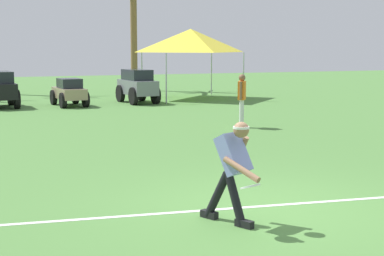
{
  "coord_description": "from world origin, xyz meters",
  "views": [
    {
      "loc": [
        -4.08,
        -7.4,
        2.37
      ],
      "look_at": [
        -0.26,
        2.42,
        0.9
      ],
      "focal_mm": 55.0,
      "sensor_mm": 36.0,
      "label": 1
    }
  ],
  "objects_px": {
    "teammate_near_sideline": "(242,96)",
    "parked_car_slot_c": "(69,92)",
    "parked_car_slot_d": "(137,85)",
    "event_tent": "(191,41)",
    "frisbee_thrower": "(233,166)",
    "parked_car_slot_b": "(0,88)",
    "palm_tree_right_of_centre": "(134,23)",
    "frisbee_in_flight": "(250,186)"
  },
  "relations": [
    {
      "from": "parked_car_slot_c",
      "to": "parked_car_slot_d",
      "type": "height_order",
      "value": "parked_car_slot_d"
    },
    {
      "from": "parked_car_slot_d",
      "to": "frisbee_thrower",
      "type": "bearing_deg",
      "value": -101.84
    },
    {
      "from": "palm_tree_right_of_centre",
      "to": "event_tent",
      "type": "relative_size",
      "value": 1.59
    },
    {
      "from": "parked_car_slot_b",
      "to": "teammate_near_sideline",
      "type": "bearing_deg",
      "value": -54.0
    },
    {
      "from": "parked_car_slot_d",
      "to": "palm_tree_right_of_centre",
      "type": "xyz_separation_m",
      "value": [
        1.85,
        6.99,
        2.84
      ]
    },
    {
      "from": "parked_car_slot_d",
      "to": "palm_tree_right_of_centre",
      "type": "relative_size",
      "value": 0.41
    },
    {
      "from": "parked_car_slot_d",
      "to": "palm_tree_right_of_centre",
      "type": "height_order",
      "value": "palm_tree_right_of_centre"
    },
    {
      "from": "parked_car_slot_b",
      "to": "event_tent",
      "type": "bearing_deg",
      "value": 6.22
    },
    {
      "from": "frisbee_thrower",
      "to": "teammate_near_sideline",
      "type": "xyz_separation_m",
      "value": [
        4.29,
        8.49,
        0.15
      ]
    },
    {
      "from": "frisbee_thrower",
      "to": "teammate_near_sideline",
      "type": "relative_size",
      "value": 0.9
    },
    {
      "from": "teammate_near_sideline",
      "to": "event_tent",
      "type": "height_order",
      "value": "event_tent"
    },
    {
      "from": "palm_tree_right_of_centre",
      "to": "event_tent",
      "type": "bearing_deg",
      "value": -80.58
    },
    {
      "from": "parked_car_slot_b",
      "to": "parked_car_slot_c",
      "type": "relative_size",
      "value": 1.07
    },
    {
      "from": "frisbee_in_flight",
      "to": "palm_tree_right_of_centre",
      "type": "height_order",
      "value": "palm_tree_right_of_centre"
    },
    {
      "from": "frisbee_in_flight",
      "to": "parked_car_slot_c",
      "type": "bearing_deg",
      "value": 87.86
    },
    {
      "from": "palm_tree_right_of_centre",
      "to": "event_tent",
      "type": "height_order",
      "value": "palm_tree_right_of_centre"
    },
    {
      "from": "parked_car_slot_b",
      "to": "palm_tree_right_of_centre",
      "type": "xyz_separation_m",
      "value": [
        7.33,
        6.8,
        2.84
      ]
    },
    {
      "from": "frisbee_thrower",
      "to": "palm_tree_right_of_centre",
      "type": "relative_size",
      "value": 0.24
    },
    {
      "from": "teammate_near_sideline",
      "to": "parked_car_slot_c",
      "type": "relative_size",
      "value": 0.69
    },
    {
      "from": "frisbee_in_flight",
      "to": "palm_tree_right_of_centre",
      "type": "distance_m",
      "value": 25.12
    },
    {
      "from": "frisbee_in_flight",
      "to": "palm_tree_right_of_centre",
      "type": "xyz_separation_m",
      "value": [
        5.37,
        24.36,
        2.95
      ]
    },
    {
      "from": "parked_car_slot_b",
      "to": "parked_car_slot_c",
      "type": "xyz_separation_m",
      "value": [
        2.59,
        -0.43,
        -0.18
      ]
    },
    {
      "from": "frisbee_in_flight",
      "to": "parked_car_slot_b",
      "type": "relative_size",
      "value": 0.14
    },
    {
      "from": "frisbee_thrower",
      "to": "parked_car_slot_d",
      "type": "xyz_separation_m",
      "value": [
        3.54,
        16.88,
        -0.05
      ]
    },
    {
      "from": "parked_car_slot_b",
      "to": "event_tent",
      "type": "relative_size",
      "value": 0.65
    },
    {
      "from": "parked_car_slot_c",
      "to": "parked_car_slot_d",
      "type": "xyz_separation_m",
      "value": [
        2.89,
        0.24,
        0.18
      ]
    },
    {
      "from": "teammate_near_sideline",
      "to": "palm_tree_right_of_centre",
      "type": "xyz_separation_m",
      "value": [
        1.1,
        15.38,
        2.64
      ]
    },
    {
      "from": "parked_car_slot_b",
      "to": "palm_tree_right_of_centre",
      "type": "height_order",
      "value": "palm_tree_right_of_centre"
    },
    {
      "from": "frisbee_thrower",
      "to": "frisbee_in_flight",
      "type": "bearing_deg",
      "value": -88.65
    },
    {
      "from": "frisbee_in_flight",
      "to": "event_tent",
      "type": "bearing_deg",
      "value": 71.01
    },
    {
      "from": "teammate_near_sideline",
      "to": "palm_tree_right_of_centre",
      "type": "bearing_deg",
      "value": 85.92
    },
    {
      "from": "parked_car_slot_d",
      "to": "event_tent",
      "type": "relative_size",
      "value": 0.65
    },
    {
      "from": "parked_car_slot_d",
      "to": "event_tent",
      "type": "xyz_separation_m",
      "value": [
        2.83,
        1.09,
        1.87
      ]
    },
    {
      "from": "frisbee_thrower",
      "to": "teammate_near_sideline",
      "type": "bearing_deg",
      "value": 63.19
    },
    {
      "from": "parked_car_slot_b",
      "to": "parked_car_slot_d",
      "type": "relative_size",
      "value": 0.99
    },
    {
      "from": "parked_car_slot_c",
      "to": "palm_tree_right_of_centre",
      "type": "xyz_separation_m",
      "value": [
        4.73,
        7.23,
        3.01
      ]
    },
    {
      "from": "frisbee_thrower",
      "to": "parked_car_slot_c",
      "type": "height_order",
      "value": "frisbee_thrower"
    },
    {
      "from": "parked_car_slot_d",
      "to": "parked_car_slot_c",
      "type": "bearing_deg",
      "value": -175.24
    },
    {
      "from": "parked_car_slot_d",
      "to": "event_tent",
      "type": "height_order",
      "value": "event_tent"
    },
    {
      "from": "teammate_near_sideline",
      "to": "event_tent",
      "type": "relative_size",
      "value": 0.42
    },
    {
      "from": "frisbee_in_flight",
      "to": "teammate_near_sideline",
      "type": "height_order",
      "value": "teammate_near_sideline"
    },
    {
      "from": "parked_car_slot_b",
      "to": "parked_car_slot_d",
      "type": "distance_m",
      "value": 5.48
    }
  ]
}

